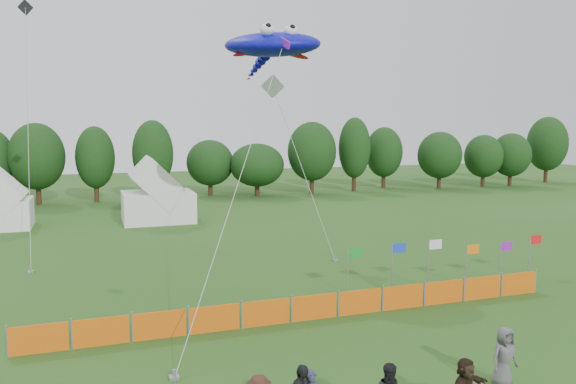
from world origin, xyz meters
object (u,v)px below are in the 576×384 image
object	(u,v)px
stingray_kite	(271,46)
barrier_fence	(314,307)
tent_left	(3,205)
tent_right	(158,197)
spectator_e	(504,357)

from	to	relation	value
stingray_kite	barrier_fence	bearing A→B (deg)	-97.24
tent_left	stingray_kite	xyz separation A→B (m)	(15.60, -16.69, 10.03)
tent_right	barrier_fence	xyz separation A→B (m)	(3.24, -25.05, -1.47)
tent_left	barrier_fence	distance (m)	29.69
tent_right	barrier_fence	world-z (taller)	tent_right
tent_right	spectator_e	size ratio (longest dim) A/B	3.05
barrier_fence	stingray_kite	bearing A→B (deg)	82.76
tent_left	spectator_e	size ratio (longest dim) A/B	2.21
spectator_e	tent_left	bearing A→B (deg)	111.22
barrier_fence	spectator_e	xyz separation A→B (m)	(3.09, -7.16, 0.41)
tent_right	barrier_fence	distance (m)	25.30
tent_right	spectator_e	distance (m)	32.84
tent_left	tent_right	distance (m)	11.23
barrier_fence	stingray_kite	size ratio (longest dim) A/B	1.14
tent_right	stingray_kite	size ratio (longest dim) A/B	0.29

